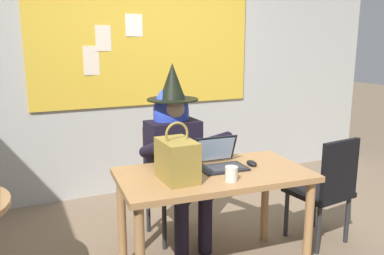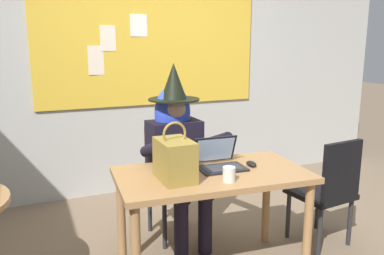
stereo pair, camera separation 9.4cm
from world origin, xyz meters
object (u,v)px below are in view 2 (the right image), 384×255
object	(u,v)px
desk_main	(212,187)
handbag	(175,159)
chair_at_desk	(172,174)
coffee_mug	(229,174)
chair_extra_corner	(329,188)
computer_mouse	(251,164)
person_costumed	(177,145)
laptop	(219,161)

from	to	relation	value
desk_main	handbag	bearing A→B (deg)	-171.31
chair_at_desk	coffee_mug	distance (m)	0.95
chair_at_desk	handbag	distance (m)	0.87
chair_at_desk	chair_extra_corner	size ratio (longest dim) A/B	1.04
computer_mouse	coffee_mug	distance (m)	0.37
person_costumed	chair_at_desk	bearing A→B (deg)	-178.59
computer_mouse	coffee_mug	bearing A→B (deg)	-140.50
desk_main	handbag	size ratio (longest dim) A/B	3.54
coffee_mug	person_costumed	bearing A→B (deg)	93.41
person_costumed	handbag	xyz separation A→B (m)	(-0.25, -0.63, 0.08)
laptop	handbag	world-z (taller)	handbag
coffee_mug	chair_at_desk	bearing A→B (deg)	93.31
desk_main	coffee_mug	distance (m)	0.26
chair_at_desk	coffee_mug	bearing A→B (deg)	0.22
desk_main	laptop	bearing A→B (deg)	40.75
person_costumed	laptop	size ratio (longest dim) A/B	4.32
desk_main	person_costumed	xyz separation A→B (m)	(-0.03, 0.58, 0.16)
desk_main	handbag	world-z (taller)	handbag
handbag	coffee_mug	distance (m)	0.35
handbag	coffee_mug	size ratio (longest dim) A/B	3.98
computer_mouse	chair_extra_corner	size ratio (longest dim) A/B	0.12
desk_main	handbag	distance (m)	0.37
desk_main	computer_mouse	distance (m)	0.33
computer_mouse	handbag	world-z (taller)	handbag
laptop	coffee_mug	size ratio (longest dim) A/B	3.53
desk_main	computer_mouse	xyz separation A→B (m)	(0.31, 0.01, 0.12)
desk_main	chair_extra_corner	xyz separation A→B (m)	(1.01, -0.01, -0.15)
handbag	coffee_mug	bearing A→B (deg)	-28.51
chair_extra_corner	desk_main	bearing A→B (deg)	82.98
handbag	chair_extra_corner	distance (m)	1.36
desk_main	laptop	xyz separation A→B (m)	(0.09, 0.08, 0.15)
person_costumed	laptop	xyz separation A→B (m)	(0.12, -0.51, -0.01)
laptop	desk_main	bearing A→B (deg)	-136.17
computer_mouse	chair_extra_corner	distance (m)	0.75
handbag	chair_extra_corner	size ratio (longest dim) A/B	0.43
coffee_mug	handbag	bearing A→B (deg)	151.49
desk_main	coffee_mug	world-z (taller)	coffee_mug
chair_extra_corner	laptop	bearing A→B (deg)	78.15
person_costumed	laptop	world-z (taller)	person_costumed
laptop	chair_extra_corner	world-z (taller)	laptop
handbag	laptop	bearing A→B (deg)	17.88
laptop	chair_at_desk	bearing A→B (deg)	104.57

